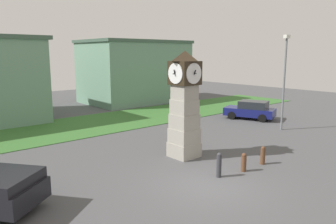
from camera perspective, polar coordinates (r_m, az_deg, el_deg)
name	(u,v)px	position (r m, az deg, el deg)	size (l,w,h in m)	color
ground_plane	(207,186)	(13.86, 6.89, -12.59)	(75.08, 75.08, 0.00)	#4C4C4F
clock_tower	(184,105)	(16.76, 2.89, 1.21)	(1.66, 1.65, 5.48)	#9B968C
bollard_near_tower	(263,155)	(16.74, 16.19, -7.23)	(0.23, 0.23, 0.90)	brown
bollard_mid_row	(244,162)	(15.55, 13.06, -8.49)	(0.24, 0.24, 0.87)	brown
bollard_far_row	(219,165)	(14.62, 8.87, -9.07)	(0.22, 0.22, 1.11)	#333338
car_end_of_row	(251,110)	(27.74, 14.21, 0.36)	(3.06, 4.35, 1.51)	navy
street_lamp_near_road	(284,76)	(24.10, 19.62, 5.89)	(0.50, 0.24, 6.58)	slate
storefront_low_left	(134,71)	(36.91, -5.86, 7.07)	(11.00, 7.80, 6.73)	gray
grass_verge_far	(99,123)	(25.97, -11.94, -1.88)	(45.05, 7.17, 0.04)	#386B2D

